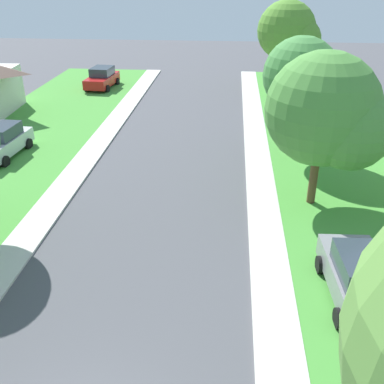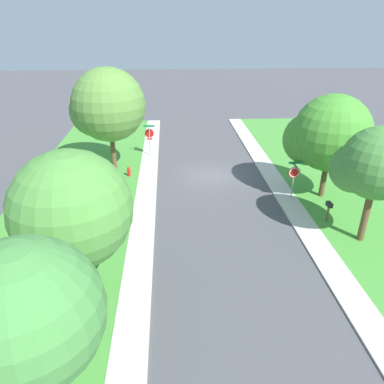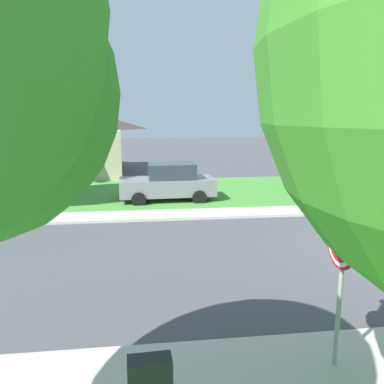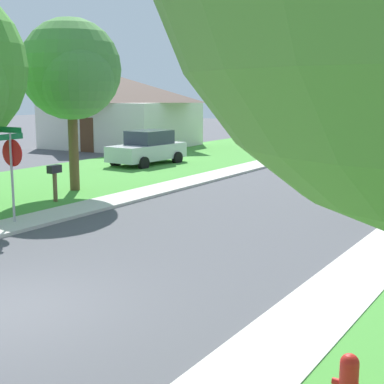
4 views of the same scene
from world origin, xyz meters
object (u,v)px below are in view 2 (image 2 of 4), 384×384
object	(u,v)px
stop_sign_far_corner	(294,175)
mailbox	(329,207)
stop_sign_near_corner	(149,135)
tree_sidewalk_near	(326,135)
car_grey_driveway_right	(97,208)
tree_across_left	(372,165)
fire_hydrant	(129,172)
tree_corner_large	(105,107)
tree_across_right	(20,315)
tree_sidewalk_mid	(66,211)

from	to	relation	value
stop_sign_far_corner	mailbox	distance (m)	3.20
stop_sign_near_corner	mailbox	size ratio (longest dim) A/B	2.11
tree_sidewalk_near	stop_sign_far_corner	bearing A→B (deg)	18.52
car_grey_driveway_right	stop_sign_far_corner	bearing A→B (deg)	-171.83
stop_sign_far_corner	tree_sidewalk_near	size ratio (longest dim) A/B	0.40
tree_across_left	tree_sidewalk_near	world-z (taller)	tree_sidewalk_near
tree_sidewalk_near	stop_sign_near_corner	bearing A→B (deg)	-36.12
stop_sign_far_corner	fire_hydrant	world-z (taller)	stop_sign_far_corner
tree_corner_large	tree_sidewalk_near	xyz separation A→B (m)	(-14.43, 5.29, -0.79)
stop_sign_far_corner	tree_across_left	distance (m)	5.71
tree_across_right	fire_hydrant	xyz separation A→B (m)	(-0.75, -18.39, -3.93)
car_grey_driveway_right	tree_across_right	distance (m)	12.49
stop_sign_far_corner	mailbox	world-z (taller)	stop_sign_far_corner
tree_corner_large	mailbox	distance (m)	16.79
stop_sign_far_corner	tree_corner_large	xyz separation A→B (m)	(12.48, -5.94, 3.16)
stop_sign_near_corner	tree_across_right	world-z (taller)	tree_across_right
car_grey_driveway_right	fire_hydrant	distance (m)	6.55
tree_corner_large	tree_across_left	xyz separation A→B (m)	(-14.58, 10.63, -0.67)
car_grey_driveway_right	tree_across_right	size ratio (longest dim) A/B	0.68
tree_across_left	tree_corner_large	bearing A→B (deg)	-36.10
tree_corner_large	tree_sidewalk_mid	bearing A→B (deg)	92.04
tree_sidewalk_mid	mailbox	world-z (taller)	tree_sidewalk_mid
tree_across_left	stop_sign_far_corner	bearing A→B (deg)	-65.90
tree_sidewalk_mid	fire_hydrant	size ratio (longest dim) A/B	8.07
car_grey_driveway_right	tree_corner_large	world-z (taller)	tree_corner_large
mailbox	fire_hydrant	bearing A→B (deg)	-31.35
car_grey_driveway_right	stop_sign_near_corner	bearing A→B (deg)	-104.00
stop_sign_far_corner	mailbox	size ratio (longest dim) A/B	2.11
stop_sign_near_corner	tree_corner_large	bearing A→B (deg)	46.76
stop_sign_near_corner	car_grey_driveway_right	xyz separation A→B (m)	(2.69, 10.81, -1.00)
tree_across_right	tree_sidewalk_near	distance (m)	19.86
tree_across_left	fire_hydrant	world-z (taller)	tree_across_left
tree_across_left	tree_sidewalk_near	xyz separation A→B (m)	(0.15, -5.35, -0.12)
tree_corner_large	tree_sidewalk_near	world-z (taller)	tree_corner_large
tree_across_right	fire_hydrant	world-z (taller)	tree_across_right
stop_sign_far_corner	tree_across_left	size ratio (longest dim) A/B	0.44
stop_sign_far_corner	fire_hydrant	size ratio (longest dim) A/B	3.34
fire_hydrant	mailbox	bearing A→B (deg)	148.65
tree_sidewalk_mid	tree_corner_large	size ratio (longest dim) A/B	0.85
tree_sidewalk_mid	fire_hydrant	xyz separation A→B (m)	(-0.99, -12.77, -3.75)
stop_sign_far_corner	car_grey_driveway_right	bearing A→B (deg)	8.17
car_grey_driveway_right	tree_across_left	distance (m)	15.06
fire_hydrant	stop_sign_far_corner	bearing A→B (deg)	157.05
car_grey_driveway_right	tree_across_right	xyz separation A→B (m)	(-0.51, 11.98, 3.49)
car_grey_driveway_right	fire_hydrant	xyz separation A→B (m)	(-1.26, -6.41, -0.44)
tree_sidewalk_mid	stop_sign_far_corner	bearing A→B (deg)	-145.91
tree_sidewalk_mid	tree_corner_large	world-z (taller)	tree_corner_large
stop_sign_far_corner	tree_across_right	distance (m)	18.24
tree_across_right	tree_sidewalk_mid	bearing A→B (deg)	-87.54
stop_sign_far_corner	tree_sidewalk_mid	size ratio (longest dim) A/B	0.41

